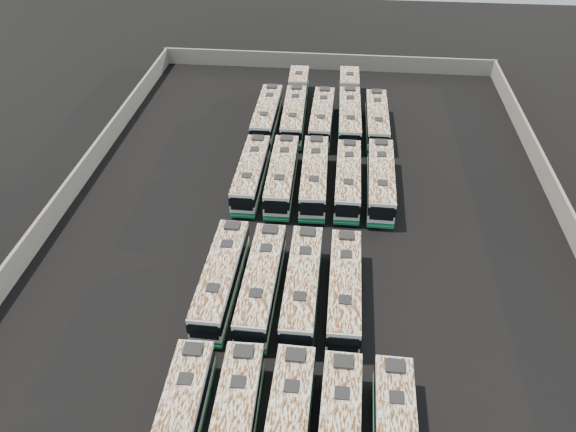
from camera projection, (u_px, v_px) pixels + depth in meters
The scene contains 18 objects.
ground at pixel (307, 233), 48.60m from camera, with size 140.00×140.00×0.00m, color black.
perimeter_wall at pixel (308, 223), 47.93m from camera, with size 45.20×73.20×2.20m.
bus_front_far_left at pixel (178, 428), 31.96m from camera, with size 2.51×10.89×3.05m.
bus_front_left at pixel (233, 432), 31.71m from camera, with size 2.53×11.07×3.11m.
bus_midfront_far_left at pixel (221, 278), 41.76m from camera, with size 2.51×11.09×3.11m.
bus_midfront_left at pixel (262, 283), 41.36m from camera, with size 2.51×11.11×3.12m.
bus_midfront_center at pixel (302, 286), 41.11m from camera, with size 2.40×11.08×3.12m.
bus_midfront_right at pixel (345, 289), 40.87m from camera, with size 2.32×10.89×3.07m.
bus_midback_far_left at pixel (251, 174), 53.31m from camera, with size 2.34×10.80×3.04m.
bus_midback_left at pixel (282, 175), 52.99m from camera, with size 2.47×11.13×3.13m.
bus_midback_center at pixel (314, 177), 52.80m from camera, with size 2.63×11.24×3.15m.
bus_midback_right at pixel (348, 180), 52.49m from camera, with size 2.31×10.82×3.04m.
bus_midback_far_right at pixel (381, 181), 52.25m from camera, with size 2.58×11.29×3.17m.
bus_back_far_left at pixel (267, 115), 63.02m from camera, with size 2.36×10.94×3.08m.
bus_back_left at pixel (296, 104), 65.11m from camera, with size 2.75×17.07×3.08m.
bus_back_center at pixel (322, 118), 62.51m from camera, with size 2.41×10.87×3.06m.
bus_back_right at pixel (349, 106), 64.64m from camera, with size 2.69×17.43×3.15m.
bus_back_far_right at pixel (377, 120), 62.00m from camera, with size 2.36×10.85×3.05m.
Camera 1 is at (2.11, -37.87, 30.46)m, focal length 35.00 mm.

